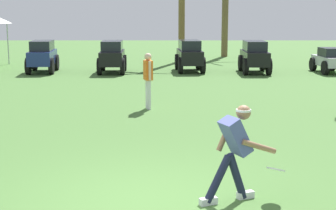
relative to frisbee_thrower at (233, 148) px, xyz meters
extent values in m
plane|color=#456E33|center=(-1.28, -0.10, -0.79)|extent=(80.00, 80.00, 0.00)
cylinder|color=#191E38|center=(0.04, 0.02, -0.43)|extent=(0.37, 0.25, 0.72)
cube|color=silver|center=(0.19, 0.08, -0.74)|extent=(0.28, 0.20, 0.10)
cylinder|color=#191E38|center=(-0.24, -0.11, -0.43)|extent=(0.45, 0.29, 0.69)
cube|color=silver|center=(-0.38, -0.17, -0.74)|extent=(0.28, 0.20, 0.10)
cube|color=#4C5699|center=(0.01, 0.00, 0.17)|extent=(0.53, 0.48, 0.57)
sphere|color=#936B4C|center=(0.12, 0.05, 0.50)|extent=(0.28, 0.28, 0.21)
cylinder|color=white|center=(0.12, 0.05, 0.53)|extent=(0.28, 0.28, 0.03)
cylinder|color=#936B4C|center=(0.34, -0.05, 0.03)|extent=(0.55, 0.31, 0.27)
cylinder|color=#936B4C|center=(-0.12, 0.17, 0.15)|extent=(0.29, 0.19, 0.49)
cylinder|color=white|center=(0.61, 0.06, -0.34)|extent=(0.38, 0.38, 0.12)
cylinder|color=silver|center=(-1.48, 6.94, -0.38)|extent=(0.14, 0.14, 0.82)
cylinder|color=silver|center=(-1.53, 7.12, -0.38)|extent=(0.14, 0.14, 0.82)
cube|color=orange|center=(-1.50, 7.03, 0.30)|extent=(0.28, 0.38, 0.54)
cylinder|color=beige|center=(-1.45, 6.83, 0.31)|extent=(0.09, 0.09, 0.52)
cylinder|color=beige|center=(-1.56, 7.23, 0.31)|extent=(0.09, 0.09, 0.52)
sphere|color=beige|center=(-1.50, 7.03, 0.67)|extent=(0.25, 0.25, 0.20)
cube|color=navy|center=(-6.51, 15.60, -0.13)|extent=(1.16, 2.42, 0.60)
cube|color=#1E232B|center=(-6.51, 15.65, 0.39)|extent=(0.98, 1.61, 0.44)
cylinder|color=black|center=(-7.05, 16.34, -0.43)|extent=(0.23, 0.73, 0.72)
cylinder|color=black|center=(-6.08, 16.42, -0.43)|extent=(0.23, 0.73, 0.72)
cylinder|color=black|center=(-6.94, 14.79, -0.43)|extent=(0.23, 0.73, 0.72)
cylinder|color=black|center=(-5.96, 14.86, -0.43)|extent=(0.23, 0.73, 0.72)
cube|color=black|center=(-3.41, 15.48, -0.13)|extent=(1.06, 2.38, 0.60)
cube|color=#1E232B|center=(-3.41, 15.53, 0.39)|extent=(0.91, 1.58, 0.44)
cylinder|color=black|center=(-3.92, 16.25, -0.43)|extent=(0.20, 0.73, 0.72)
cylinder|color=black|center=(-2.94, 16.28, -0.43)|extent=(0.20, 0.73, 0.72)
cylinder|color=black|center=(-3.87, 14.69, -0.43)|extent=(0.20, 0.73, 0.72)
cylinder|color=black|center=(-2.89, 14.72, -0.43)|extent=(0.20, 0.73, 0.72)
cube|color=black|center=(0.02, 15.94, -0.13)|extent=(1.14, 2.41, 0.60)
cube|color=#1E232B|center=(0.01, 15.99, 0.39)|extent=(0.97, 1.61, 0.44)
cylinder|color=black|center=(-0.53, 16.68, -0.43)|extent=(0.23, 0.73, 0.72)
cylinder|color=black|center=(0.45, 16.75, -0.43)|extent=(0.23, 0.73, 0.72)
cylinder|color=black|center=(-0.42, 15.13, -0.43)|extent=(0.23, 0.73, 0.72)
cylinder|color=black|center=(0.56, 15.20, -0.43)|extent=(0.23, 0.73, 0.72)
cube|color=black|center=(2.84, 15.40, -0.13)|extent=(0.99, 2.36, 0.60)
cube|color=#1E232B|center=(2.84, 15.45, 0.39)|extent=(0.87, 1.56, 0.44)
cylinder|color=black|center=(2.36, 16.18, -0.43)|extent=(0.18, 0.72, 0.72)
cylinder|color=black|center=(3.34, 16.18, -0.43)|extent=(0.18, 0.72, 0.72)
cylinder|color=black|center=(2.35, 14.62, -0.43)|extent=(0.18, 0.72, 0.72)
cylinder|color=black|center=(3.33, 14.62, -0.43)|extent=(0.18, 0.72, 0.72)
cube|color=#B7BABF|center=(6.15, 15.50, -0.28)|extent=(1.03, 2.25, 0.42)
cube|color=#1E232B|center=(6.16, 15.40, 0.12)|extent=(0.86, 1.15, 0.38)
cylinder|color=black|center=(5.65, 16.24, -0.49)|extent=(0.22, 0.61, 0.60)
cylinder|color=black|center=(6.55, 16.29, -0.49)|extent=(0.22, 0.61, 0.60)
cylinder|color=black|center=(5.75, 14.70, -0.49)|extent=(0.22, 0.61, 0.60)
cylinder|color=brown|center=(2.39, 23.45, 1.82)|extent=(0.38, 0.38, 5.23)
cylinder|color=#B2B5BA|center=(-9.08, 19.09, 0.26)|extent=(0.06, 0.06, 2.10)
camera|label=1|loc=(-0.95, -7.11, 1.94)|focal=55.00mm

